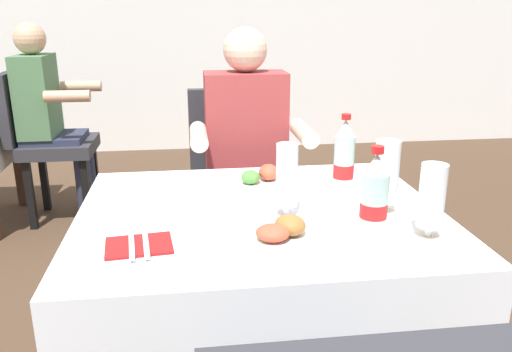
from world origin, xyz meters
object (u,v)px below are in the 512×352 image
object	(u,v)px
seated_diner_far	(247,155)
background_chair_right	(44,137)
beer_glass_middle	(386,177)
background_patron	(49,113)
cola_bottle_primary	(374,199)
beer_glass_right	(432,199)
napkin_cutlery_set	(139,245)
main_dining_table	(260,260)
beer_glass_left	(287,181)
plate_far_diner	(264,180)
plate_near_camera	(279,235)
cola_bottle_secondary	(344,162)
chair_far_diner_seat	(235,181)

from	to	relation	value
seated_diner_far	background_chair_right	world-z (taller)	seated_diner_far
beer_glass_middle	background_patron	distance (m)	2.45
cola_bottle_primary	background_chair_right	xyz separation A→B (m)	(-1.40, 2.14, -0.29)
beer_glass_right	napkin_cutlery_set	size ratio (longest dim) A/B	1.07
main_dining_table	cola_bottle_primary	world-z (taller)	cola_bottle_primary
beer_glass_left	plate_far_diner	bearing A→B (deg)	95.08
beer_glass_middle	napkin_cutlery_set	world-z (taller)	beer_glass_middle
seated_diner_far	plate_far_diner	bearing A→B (deg)	-89.97
main_dining_table	beer_glass_left	size ratio (longest dim) A/B	4.98
plate_near_camera	beer_glass_middle	size ratio (longest dim) A/B	1.08
plate_far_diner	beer_glass_left	size ratio (longest dim) A/B	1.08
background_chair_right	plate_near_camera	bearing A→B (deg)	-61.70
napkin_cutlery_set	cola_bottle_secondary	bearing A→B (deg)	24.93
plate_far_diner	background_chair_right	size ratio (longest dim) A/B	0.25
main_dining_table	beer_glass_left	xyz separation A→B (m)	(0.07, -0.05, 0.28)
plate_far_diner	beer_glass_right	size ratio (longest dim) A/B	1.16
seated_diner_far	chair_far_diner_seat	bearing A→B (deg)	112.14
chair_far_diner_seat	background_chair_right	distance (m)	1.55
plate_near_camera	background_patron	size ratio (longest dim) A/B	0.19
beer_glass_left	napkin_cutlery_set	distance (m)	0.46
beer_glass_left	beer_glass_middle	size ratio (longest dim) A/B	0.99
cola_bottle_primary	background_patron	xyz separation A→B (m)	(-1.35, 2.14, -0.14)
cola_bottle_primary	chair_far_diner_seat	bearing A→B (deg)	103.96
main_dining_table	beer_glass_left	bearing A→B (deg)	-37.67
main_dining_table	napkin_cutlery_set	bearing A→B (deg)	-148.54
seated_diner_far	beer_glass_right	bearing A→B (deg)	-69.32
plate_far_diner	seated_diner_far	bearing A→B (deg)	90.03
beer_glass_middle	napkin_cutlery_set	bearing A→B (deg)	-168.00
beer_glass_middle	background_chair_right	world-z (taller)	background_chair_right
chair_far_diner_seat	beer_glass_left	distance (m)	0.95
napkin_cutlery_set	chair_far_diner_seat	bearing A→B (deg)	71.88
beer_glass_middle	background_chair_right	distance (m)	2.49
beer_glass_middle	napkin_cutlery_set	xyz separation A→B (m)	(-0.72, -0.15, -0.11)
cola_bottle_primary	seated_diner_far	bearing A→B (deg)	103.00
background_chair_right	background_patron	bearing A→B (deg)	-0.00
seated_diner_far	beer_glass_middle	size ratio (longest dim) A/B	5.61
beer_glass_right	cola_bottle_secondary	bearing A→B (deg)	112.34
cola_bottle_primary	background_patron	distance (m)	2.54
beer_glass_right	cola_bottle_secondary	size ratio (longest dim) A/B	0.75
plate_far_diner	cola_bottle_primary	xyz separation A→B (m)	(0.23, -0.47, 0.09)
plate_near_camera	beer_glass_left	distance (m)	0.21
cola_bottle_secondary	napkin_cutlery_set	distance (m)	0.70
beer_glass_left	beer_glass_right	world-z (taller)	beer_glass_left
main_dining_table	plate_near_camera	size ratio (longest dim) A/B	4.57
beer_glass_left	background_chair_right	xyz separation A→B (m)	(-1.20, 1.96, -0.29)
beer_glass_right	cola_bottle_primary	xyz separation A→B (m)	(-0.15, 0.02, -0.00)
plate_near_camera	cola_bottle_primary	world-z (taller)	cola_bottle_primary
beer_glass_middle	cola_bottle_secondary	size ratio (longest dim) A/B	0.81
background_patron	beer_glass_left	bearing A→B (deg)	-59.50
cola_bottle_primary	napkin_cutlery_set	distance (m)	0.63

